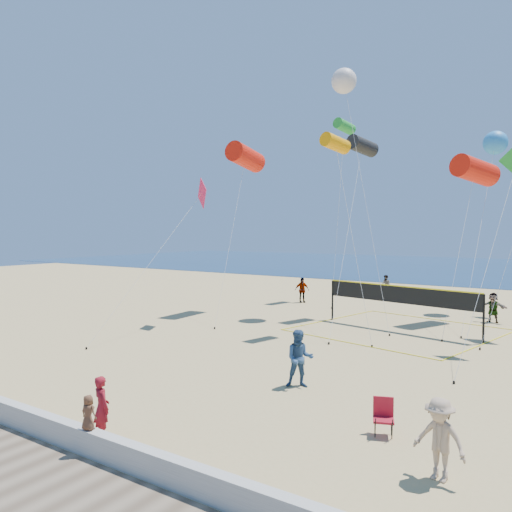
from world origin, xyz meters
The scene contains 21 objects.
ground centered at (0.00, 0.00, 0.00)m, with size 120.00×120.00×0.00m, color tan.
ocean centered at (0.00, 62.00, 0.01)m, with size 140.00×50.00×0.03m, color navy.
seawall centered at (0.00, -3.00, 0.30)m, with size 32.00×0.30×0.60m, color silver.
boardwalk centered at (0.00, -5.00, 0.01)m, with size 32.00×3.60×0.03m, color #74634F.
woman centered at (-0.84, -2.25, 0.78)m, with size 0.57×0.38×1.57m, color maroon.
toddler centered at (-0.34, -3.03, 1.00)m, with size 0.39×0.26×0.80m, color brown.
bystander_a centered at (1.26, 4.02, 0.94)m, with size 0.92×0.72×1.89m, color #2F4F77.
bystander_b centered at (6.59, 0.25, 0.86)m, with size 1.11×0.64×1.71m, color tan.
far_person_0 centered at (-7.77, 20.90, 0.89)m, with size 1.04×0.43×1.77m, color gray.
far_person_1 centered at (4.73, 20.05, 0.83)m, with size 1.55×0.49×1.67m, color gray.
far_person_3 centered at (-4.26, 28.44, 0.78)m, with size 0.75×0.59×1.55m, color gray.
camp_chair centered at (4.86, 1.82, 0.53)m, with size 0.64×0.74×1.04m.
volleyball_net centered at (1.06, 14.98, 1.57)m, with size 10.22×10.11×2.31m.
kite_0 centered at (-9.00, 15.68, 9.70)m, with size 2.79×7.29×10.54m.
kite_1 centered at (-2.15, 17.81, 10.05)m, with size 2.32×8.90×10.64m.
kite_2 centered at (-1.44, 12.53, 9.38)m, with size 3.27×2.83×9.86m.
kite_3 centered at (-8.50, 10.41, 6.75)m, with size 1.40×7.89×7.97m.
kite_6 centered at (-3.40, 17.94, 14.04)m, with size 5.37×5.41×14.80m.
kite_7 centered at (4.02, 24.33, 10.59)m, with size 1.62×10.43×11.33m.
kite_8 centered at (-6.04, 24.07, 12.69)m, with size 1.82×5.61×13.24m.
kite_10 centered at (3.64, 20.01, 8.47)m, with size 2.38×8.20×9.32m.
Camera 1 is at (9.00, -10.17, 5.15)m, focal length 35.00 mm.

